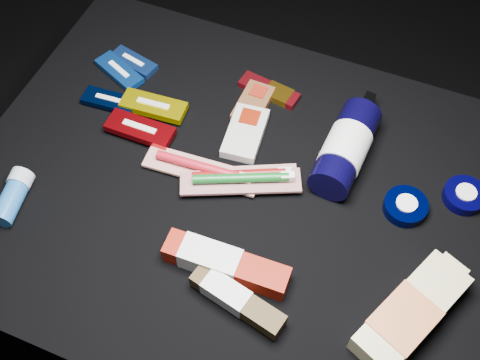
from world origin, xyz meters
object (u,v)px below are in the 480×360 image
at_px(lotion_bottle, 346,148).
at_px(bodywash_bottle, 409,315).
at_px(deodorant_stick, 13,196).
at_px(toothpaste_carton_red, 221,262).

height_order(lotion_bottle, bodywash_bottle, lotion_bottle).
bearing_deg(bodywash_bottle, deodorant_stick, -152.16).
bearing_deg(deodorant_stick, lotion_bottle, 20.89).
bearing_deg(deodorant_stick, toothpaste_carton_red, -6.91).
relative_size(bodywash_bottle, toothpaste_carton_red, 1.08).
height_order(lotion_bottle, deodorant_stick, lotion_bottle).
relative_size(lotion_bottle, deodorant_stick, 2.28).
bearing_deg(deodorant_stick, bodywash_bottle, -6.03).
bearing_deg(toothpaste_carton_red, deodorant_stick, -178.78).
bearing_deg(lotion_bottle, bodywash_bottle, -51.44).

